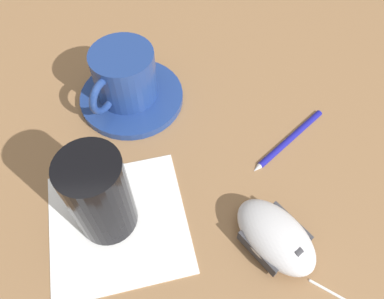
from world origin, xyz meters
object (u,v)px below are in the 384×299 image
(coffee_cup, at_px, (122,75))
(pen, at_px, (288,138))
(drinking_glass, at_px, (97,195))
(saucer, at_px, (130,97))
(computer_mouse, at_px, (273,236))

(coffee_cup, distance_m, pen, 0.24)
(drinking_glass, bearing_deg, saucer, -97.82)
(coffee_cup, relative_size, computer_mouse, 0.91)
(saucer, height_order, coffee_cup, coffee_cup)
(computer_mouse, relative_size, pen, 1.04)
(drinking_glass, bearing_deg, pen, -158.09)
(coffee_cup, xyz_separation_m, drinking_glass, (0.02, 0.19, 0.01))
(coffee_cup, distance_m, drinking_glass, 0.19)
(saucer, relative_size, computer_mouse, 1.24)
(computer_mouse, distance_m, drinking_glass, 0.20)
(saucer, distance_m, computer_mouse, 0.28)
(saucer, xyz_separation_m, drinking_glass, (0.03, 0.19, 0.06))
(saucer, height_order, drinking_glass, drinking_glass)
(drinking_glass, relative_size, pen, 1.02)
(drinking_glass, xyz_separation_m, pen, (-0.24, -0.10, -0.06))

